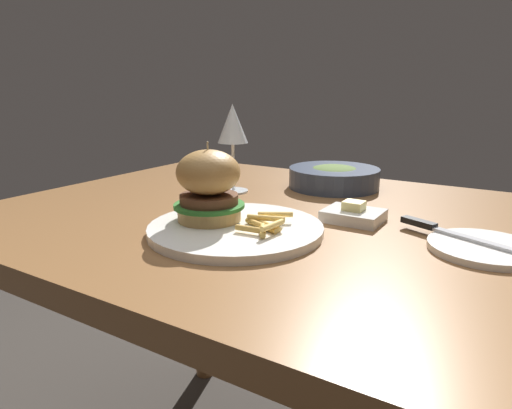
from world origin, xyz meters
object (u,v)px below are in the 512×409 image
at_px(table_knife, 453,233).
at_px(butter_dish, 353,215).
at_px(soup_bowl, 334,177).
at_px(bread_plate, 485,248).
at_px(main_plate, 236,229).
at_px(wine_glass, 233,127).
at_px(burger_sandwich, 209,185).

relative_size(table_knife, butter_dish, 2.16).
bearing_deg(soup_bowl, table_knife, -40.70).
xyz_separation_m(bread_plate, table_knife, (-0.05, 0.02, 0.01)).
xyz_separation_m(main_plate, butter_dish, (0.14, 0.17, 0.00)).
bearing_deg(butter_dish, main_plate, -129.77).
height_order(main_plate, table_knife, table_knife).
distance_m(bread_plate, butter_dish, 0.22).
bearing_deg(wine_glass, bread_plate, -13.01).
distance_m(main_plate, soup_bowl, 0.40).
height_order(table_knife, soup_bowl, soup_bowl).
bearing_deg(wine_glass, soup_bowl, 42.42).
distance_m(burger_sandwich, table_knife, 0.39).
bearing_deg(soup_bowl, wine_glass, -137.58).
bearing_deg(bread_plate, table_knife, 157.04).
bearing_deg(burger_sandwich, wine_glass, 116.11).
relative_size(burger_sandwich, wine_glass, 0.67).
height_order(main_plate, burger_sandwich, burger_sandwich).
xyz_separation_m(burger_sandwich, butter_dish, (0.19, 0.17, -0.06)).
bearing_deg(butter_dish, wine_glass, 166.12).
height_order(wine_glass, bread_plate, wine_glass).
bearing_deg(table_knife, wine_glass, 168.03).
bearing_deg(bread_plate, butter_dish, 168.26).
relative_size(main_plate, burger_sandwich, 2.17).
bearing_deg(soup_bowl, main_plate, -90.41).
relative_size(wine_glass, soup_bowl, 0.93).
bearing_deg(wine_glass, main_plate, -54.65).
height_order(main_plate, soup_bowl, soup_bowl).
distance_m(main_plate, bread_plate, 0.37).
xyz_separation_m(burger_sandwich, table_knife, (0.36, 0.14, -0.06)).
bearing_deg(butter_dish, bread_plate, -11.74).
xyz_separation_m(main_plate, wine_glass, (-0.17, 0.24, 0.14)).
distance_m(wine_glass, butter_dish, 0.35).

